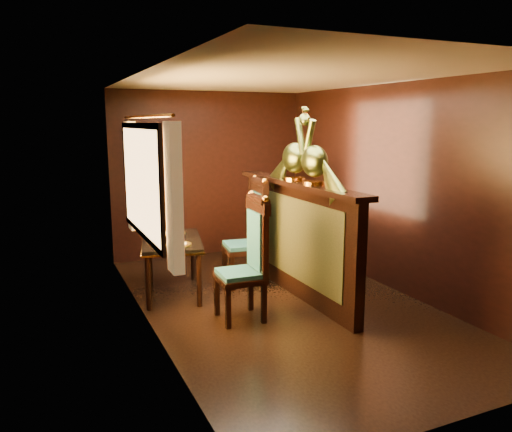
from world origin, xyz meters
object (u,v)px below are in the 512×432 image
(peacock_left, at_px, (315,147))
(peacock_right, at_px, (295,144))
(dining_table, at_px, (172,244))
(chair_right, at_px, (253,229))
(chair_left, at_px, (251,254))

(peacock_left, distance_m, peacock_right, 0.45)
(dining_table, height_order, chair_right, chair_right)
(chair_left, xyz_separation_m, peacock_left, (0.81, 0.11, 1.08))
(chair_left, bearing_deg, chair_right, 67.81)
(chair_left, height_order, chair_right, chair_right)
(chair_right, distance_m, peacock_right, 1.21)
(chair_right, xyz_separation_m, peacock_left, (0.33, -0.91, 1.06))
(dining_table, distance_m, peacock_left, 2.04)
(dining_table, height_order, peacock_left, peacock_left)
(dining_table, xyz_separation_m, peacock_right, (1.37, -0.52, 1.18))
(chair_left, relative_size, chair_right, 0.96)
(chair_right, height_order, peacock_left, peacock_left)
(chair_left, bearing_deg, peacock_left, 10.41)
(peacock_left, bearing_deg, chair_right, 109.89)
(dining_table, height_order, chair_left, chair_left)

